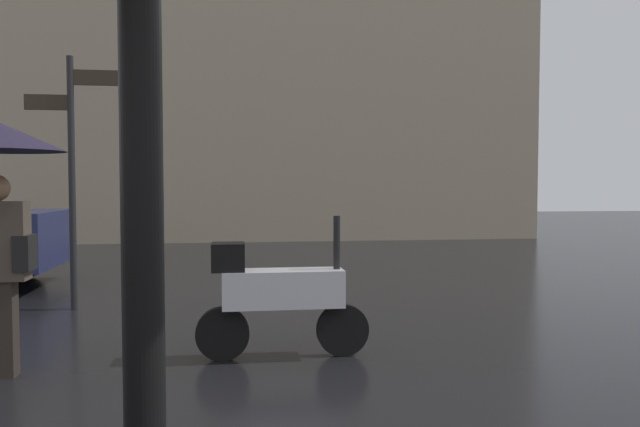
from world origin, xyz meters
The scene contains 2 objects.
parked_scooter centered at (0.18, 3.13, 0.56)m, with size 1.50×0.32×1.23m.
street_signpost centered at (-2.09, 5.59, 1.83)m, with size 1.08×0.08×3.02m.
Camera 1 is at (-0.21, -2.27, 1.51)m, focal length 35.39 mm.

